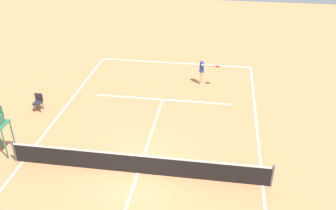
# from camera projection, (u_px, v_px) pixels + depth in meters

# --- Properties ---
(ground_plane) EXTENTS (60.00, 60.00, 0.00)m
(ground_plane) POSITION_uv_depth(u_px,v_px,m) (138.00, 173.00, 15.87)
(ground_plane) COLOR #D37A4C
(court_lines) EXTENTS (10.55, 23.96, 0.01)m
(court_lines) POSITION_uv_depth(u_px,v_px,m) (138.00, 173.00, 15.87)
(court_lines) COLOR white
(court_lines) RESTS_ON ground
(tennis_net) EXTENTS (11.15, 0.10, 1.07)m
(tennis_net) POSITION_uv_depth(u_px,v_px,m) (137.00, 164.00, 15.63)
(tennis_net) COLOR #4C4C51
(tennis_net) RESTS_ON ground
(player_serving) EXTENTS (1.26, 0.66, 1.70)m
(player_serving) POSITION_uv_depth(u_px,v_px,m) (202.00, 69.00, 22.80)
(player_serving) COLOR #D8A884
(player_serving) RESTS_ON ground
(tennis_ball) EXTENTS (0.07, 0.07, 0.07)m
(tennis_ball) POSITION_uv_depth(u_px,v_px,m) (174.00, 89.00, 22.61)
(tennis_ball) COLOR #CCE033
(tennis_ball) RESTS_ON ground
(courtside_chair_mid) EXTENTS (0.44, 0.46, 0.95)m
(courtside_chair_mid) POSITION_uv_depth(u_px,v_px,m) (38.00, 101.00, 20.23)
(courtside_chair_mid) COLOR #262626
(courtside_chair_mid) RESTS_ON ground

